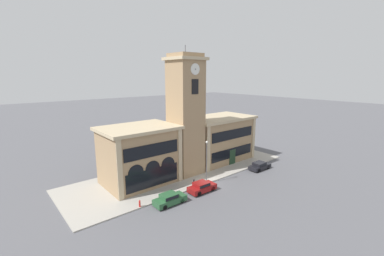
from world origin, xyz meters
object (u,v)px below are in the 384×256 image
object	(u,v)px
parked_car_near	(170,199)
fire_hydrant	(140,204)
parked_car_mid	(202,187)
bollard	(194,182)
street_lamp	(207,156)
parked_car_far	(260,166)

from	to	relation	value
parked_car_near	fire_hydrant	size ratio (longest dim) A/B	4.86
parked_car_mid	bollard	bearing A→B (deg)	84.77
parked_car_near	street_lamp	xyz separation A→B (m)	(7.91, 1.68, 3.55)
parked_car_near	parked_car_mid	world-z (taller)	parked_car_near
bollard	fire_hydrant	size ratio (longest dim) A/B	1.22
parked_car_mid	parked_car_far	distance (m)	13.43
street_lamp	bollard	size ratio (longest dim) A/B	6.03
parked_car_mid	fire_hydrant	distance (m)	8.94
fire_hydrant	street_lamp	bearing A→B (deg)	0.51
street_lamp	bollard	bearing A→B (deg)	173.05
parked_car_far	bollard	bearing A→B (deg)	172.48
parked_car_near	bollard	world-z (taller)	parked_car_near
parked_car_near	fire_hydrant	world-z (taller)	parked_car_near
parked_car_near	parked_car_mid	xyz separation A→B (m)	(5.46, -0.00, 0.01)
street_lamp	parked_car_mid	bearing A→B (deg)	-145.61
parked_car_mid	street_lamp	xyz separation A→B (m)	(2.45, 1.68, 3.55)
parked_car_near	parked_car_mid	size ratio (longest dim) A/B	1.04
parked_car_mid	street_lamp	bearing A→B (deg)	35.28
parked_car_mid	bollard	xyz separation A→B (m)	(0.21, 1.95, -0.08)
parked_car_far	street_lamp	size ratio (longest dim) A/B	0.66
parked_car_near	parked_car_far	bearing A→B (deg)	0.88
parked_car_far	fire_hydrant	size ratio (longest dim) A/B	4.87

